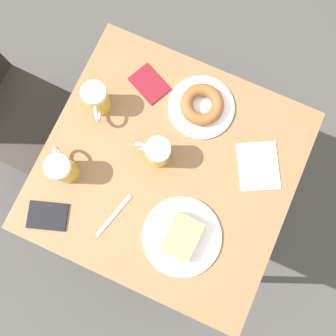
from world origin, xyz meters
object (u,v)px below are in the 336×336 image
object	(u,v)px
beer_mug_center	(62,168)
napkin_folded	(258,166)
passport_near_edge	(48,216)
passport_far_edge	(149,84)
plate_with_cake	(182,237)
fork	(114,215)
beer_mug_left	(97,100)
beer_mug_right	(157,152)
plate_with_donut	(202,106)

from	to	relation	value
beer_mug_center	napkin_folded	bearing A→B (deg)	-64.36
passport_near_edge	passport_far_edge	distance (m)	0.55
beer_mug_center	passport_near_edge	world-z (taller)	beer_mug_center
plate_with_cake	fork	xyz separation A→B (m)	(-0.03, 0.23, -0.02)
beer_mug_left	passport_far_edge	distance (m)	0.19
passport_near_edge	beer_mug_center	bearing A→B (deg)	2.94
beer_mug_right	napkin_folded	xyz separation A→B (m)	(0.10, -0.32, -0.06)
beer_mug_center	napkin_folded	size ratio (longest dim) A/B	0.58
fork	passport_far_edge	distance (m)	0.46
beer_mug_right	fork	size ratio (longest dim) A/B	0.74
plate_with_cake	beer_mug_left	bearing A→B (deg)	56.30
beer_mug_center	passport_near_edge	bearing A→B (deg)	-177.06
plate_with_cake	passport_near_edge	xyz separation A→B (m)	(-0.12, 0.42, -0.01)
plate_with_donut	passport_near_edge	size ratio (longest dim) A/B	1.51
beer_mug_right	passport_near_edge	world-z (taller)	beer_mug_right
beer_mug_left	napkin_folded	xyz separation A→B (m)	(0.03, -0.56, -0.06)
beer_mug_right	passport_far_edge	world-z (taller)	beer_mug_right
plate_with_cake	fork	world-z (taller)	plate_with_cake
beer_mug_left	plate_with_cake	bearing A→B (deg)	-123.70
plate_with_cake	beer_mug_center	bearing A→B (deg)	84.76
plate_with_donut	beer_mug_center	bearing A→B (deg)	140.33
plate_with_donut	beer_mug_right	bearing A→B (deg)	162.87
beer_mug_right	plate_with_donut	bearing A→B (deg)	-17.13
fork	beer_mug_right	bearing A→B (deg)	-11.53
beer_mug_right	beer_mug_left	bearing A→B (deg)	72.52
beer_mug_left	beer_mug_right	world-z (taller)	same
passport_far_edge	beer_mug_left	bearing A→B (deg)	139.16
plate_with_cake	napkin_folded	xyz separation A→B (m)	(0.31, -0.14, -0.02)
plate_with_cake	beer_mug_center	xyz separation A→B (m)	(0.04, 0.43, 0.04)
passport_near_edge	napkin_folded	bearing A→B (deg)	-52.50
plate_with_cake	napkin_folded	bearing A→B (deg)	-24.02
napkin_folded	passport_near_edge	world-z (taller)	passport_near_edge
plate_with_donut	beer_mug_left	xyz separation A→B (m)	(-0.13, 0.31, 0.04)
plate_with_donut	beer_mug_center	world-z (taller)	beer_mug_center
napkin_folded	passport_far_edge	world-z (taller)	passport_far_edge
beer_mug_right	passport_far_edge	xyz separation A→B (m)	(0.22, 0.13, -0.05)
beer_mug_right	napkin_folded	distance (m)	0.34
beer_mug_left	fork	bearing A→B (deg)	-147.33
plate_with_donut	passport_far_edge	world-z (taller)	plate_with_donut
beer_mug_left	fork	distance (m)	0.38
passport_far_edge	beer_mug_center	bearing A→B (deg)	162.78
fork	beer_mug_center	bearing A→B (deg)	71.27
beer_mug_center	beer_mug_right	distance (m)	0.30
beer_mug_right	passport_near_edge	bearing A→B (deg)	143.33
beer_mug_right	fork	distance (m)	0.25
napkin_folded	beer_mug_left	bearing A→B (deg)	92.59
napkin_folded	passport_near_edge	xyz separation A→B (m)	(-0.43, 0.56, 0.00)
beer_mug_left	beer_mug_right	bearing A→B (deg)	-107.48
plate_with_cake	beer_mug_left	xyz separation A→B (m)	(0.28, 0.43, 0.04)
beer_mug_right	napkin_folded	size ratio (longest dim) A/B	0.60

